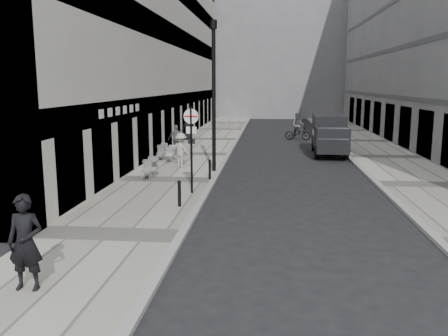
# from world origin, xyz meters

# --- Properties ---
(ground) EXTENTS (120.00, 120.00, 0.00)m
(ground) POSITION_xyz_m (0.00, 0.00, 0.00)
(ground) COLOR black
(ground) RESTS_ON ground
(sidewalk) EXTENTS (4.00, 60.00, 0.12)m
(sidewalk) POSITION_xyz_m (-2.00, 18.00, 0.06)
(sidewalk) COLOR #AAA699
(sidewalk) RESTS_ON ground
(far_sidewalk) EXTENTS (4.00, 60.00, 0.12)m
(far_sidewalk) POSITION_xyz_m (9.00, 18.00, 0.06)
(far_sidewalk) COLOR #AAA699
(far_sidewalk) RESTS_ON ground
(building_left) EXTENTS (4.00, 45.00, 18.00)m
(building_left) POSITION_xyz_m (-6.00, 24.50, 9.00)
(building_left) COLOR beige
(building_left) RESTS_ON ground
(building_far) EXTENTS (24.00, 16.00, 22.00)m
(building_far) POSITION_xyz_m (1.50, 56.00, 11.00)
(building_far) COLOR gray
(building_far) RESTS_ON ground
(walking_man) EXTENTS (0.74, 0.50, 1.97)m
(walking_man) POSITION_xyz_m (-2.44, -0.96, 1.11)
(walking_man) COLOR black
(walking_man) RESTS_ON sidewalk
(sign_post) EXTENTS (0.57, 0.13, 3.30)m
(sign_post) POSITION_xyz_m (-0.51, 7.89, 2.23)
(sign_post) COLOR black
(sign_post) RESTS_ON sidewalk
(lamppost) EXTENTS (0.31, 0.31, 6.96)m
(lamppost) POSITION_xyz_m (-0.20, 12.55, 3.99)
(lamppost) COLOR black
(lamppost) RESTS_ON sidewalk
(bollard_near) EXTENTS (0.11, 0.11, 0.84)m
(bollard_near) POSITION_xyz_m (-0.60, 5.82, 0.54)
(bollard_near) COLOR black
(bollard_near) RESTS_ON sidewalk
(bollard_far) EXTENTS (0.11, 0.11, 0.82)m
(bollard_far) POSITION_xyz_m (-0.15, 10.51, 0.53)
(bollard_far) COLOR black
(bollard_far) RESTS_ON sidewalk
(panel_van) EXTENTS (2.02, 5.06, 2.35)m
(panel_van) POSITION_xyz_m (6.01, 19.15, 1.32)
(panel_van) COLOR black
(panel_van) RESTS_ON ground
(cyclist) EXTENTS (2.02, 1.10, 2.07)m
(cyclist) POSITION_xyz_m (4.56, 26.55, 0.81)
(cyclist) COLOR black
(cyclist) RESTS_ON ground
(pedestrian_a) EXTENTS (1.07, 0.64, 1.70)m
(pedestrian_a) POSITION_xyz_m (-3.08, 18.01, 0.97)
(pedestrian_a) COLOR #5B5A5F
(pedestrian_a) RESTS_ON sidewalk
(pedestrian_b) EXTENTS (1.28, 1.08, 1.71)m
(pedestrian_b) POSITION_xyz_m (-1.94, 13.34, 0.98)
(pedestrian_b) COLOR #A3A096
(pedestrian_b) RESTS_ON sidewalk
(pedestrian_c) EXTENTS (0.84, 0.56, 1.69)m
(pedestrian_c) POSITION_xyz_m (-3.60, 24.96, 0.96)
(pedestrian_c) COLOR black
(pedestrian_c) RESTS_ON sidewalk
(cafe_table_near) EXTENTS (0.70, 1.58, 0.90)m
(cafe_table_near) POSITION_xyz_m (-2.80, 10.51, 0.57)
(cafe_table_near) COLOR #ACACAE
(cafe_table_near) RESTS_ON sidewalk
(cafe_table_mid) EXTENTS (0.66, 1.49, 0.85)m
(cafe_table_mid) POSITION_xyz_m (-2.80, 14.95, 0.55)
(cafe_table_mid) COLOR silver
(cafe_table_mid) RESTS_ON sidewalk
(cafe_table_far) EXTENTS (0.68, 1.54, 0.87)m
(cafe_table_far) POSITION_xyz_m (-3.37, 15.54, 0.56)
(cafe_table_far) COLOR #AAAAAC
(cafe_table_far) RESTS_ON sidewalk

